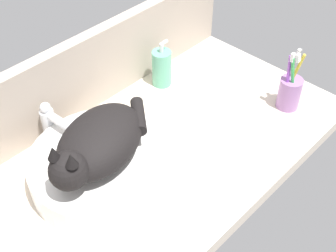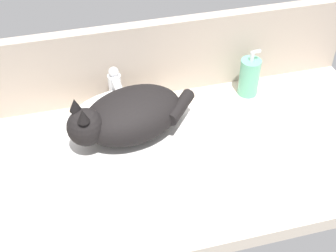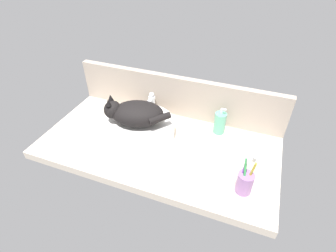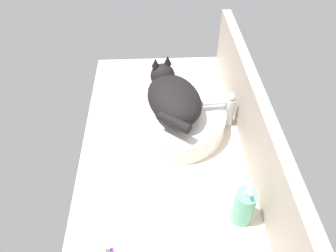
{
  "view_description": "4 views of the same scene",
  "coord_description": "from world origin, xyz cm",
  "px_view_note": "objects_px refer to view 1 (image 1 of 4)",
  "views": [
    {
      "loc": [
        -56.31,
        -60.93,
        88.03
      ],
      "look_at": [
        3.91,
        -4.09,
        11.42
      ],
      "focal_mm": 50.0,
      "sensor_mm": 36.0,
      "label": 1
    },
    {
      "loc": [
        -24.73,
        -81.63,
        84.89
      ],
      "look_at": [
        -3.76,
        -1.03,
        10.75
      ],
      "focal_mm": 50.0,
      "sensor_mm": 36.0,
      "label": 2
    },
    {
      "loc": [
        38.99,
        -88.49,
        84.87
      ],
      "look_at": [
        4.5,
        1.62,
        10.51
      ],
      "focal_mm": 28.0,
      "sensor_mm": 36.0,
      "label": 3
    },
    {
      "loc": [
        72.66,
        -3.37,
        82.12
      ],
      "look_at": [
        -3.82,
        0.27,
        8.13
      ],
      "focal_mm": 35.0,
      "sensor_mm": 36.0,
      "label": 4
    }
  ],
  "objects_px": {
    "cat": "(97,144)",
    "toothbrush_cup": "(290,92)",
    "sink_basin": "(104,168)",
    "soap_dispenser": "(162,68)",
    "faucet": "(51,124)"
  },
  "relations": [
    {
      "from": "cat",
      "to": "toothbrush_cup",
      "type": "distance_m",
      "value": 0.59
    },
    {
      "from": "sink_basin",
      "to": "soap_dispenser",
      "type": "height_order",
      "value": "soap_dispenser"
    },
    {
      "from": "faucet",
      "to": "soap_dispenser",
      "type": "relative_size",
      "value": 0.93
    },
    {
      "from": "cat",
      "to": "soap_dispenser",
      "type": "bearing_deg",
      "value": 23.7
    },
    {
      "from": "cat",
      "to": "soap_dispenser",
      "type": "relative_size",
      "value": 2.16
    },
    {
      "from": "cat",
      "to": "toothbrush_cup",
      "type": "height_order",
      "value": "cat"
    },
    {
      "from": "sink_basin",
      "to": "cat",
      "type": "relative_size",
      "value": 1.13
    },
    {
      "from": "cat",
      "to": "soap_dispenser",
      "type": "xyz_separation_m",
      "value": [
        0.39,
        0.17,
        -0.07
      ]
    },
    {
      "from": "cat",
      "to": "faucet",
      "type": "bearing_deg",
      "value": 89.94
    },
    {
      "from": "toothbrush_cup",
      "to": "cat",
      "type": "bearing_deg",
      "value": 163.06
    },
    {
      "from": "cat",
      "to": "toothbrush_cup",
      "type": "bearing_deg",
      "value": -16.94
    },
    {
      "from": "cat",
      "to": "faucet",
      "type": "distance_m",
      "value": 0.2
    },
    {
      "from": "soap_dispenser",
      "to": "cat",
      "type": "bearing_deg",
      "value": -156.3
    },
    {
      "from": "faucet",
      "to": "soap_dispenser",
      "type": "xyz_separation_m",
      "value": [
        0.39,
        -0.02,
        -0.01
      ]
    },
    {
      "from": "cat",
      "to": "toothbrush_cup",
      "type": "xyz_separation_m",
      "value": [
        0.56,
        -0.17,
        -0.08
      ]
    }
  ]
}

